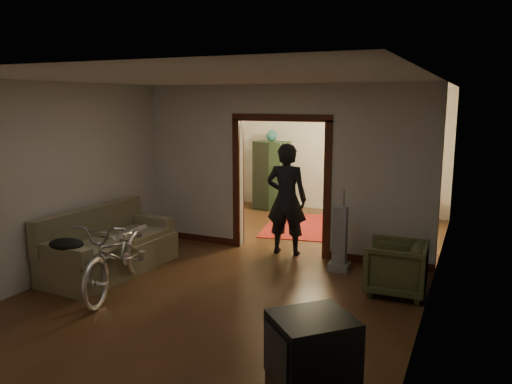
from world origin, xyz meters
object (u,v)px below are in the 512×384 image
Objects in this scene: sofa at (111,241)px; person at (286,199)px; locker at (272,176)px; bicycle at (118,254)px; desk at (385,202)px; armchair at (396,267)px.

person is at bearing 46.44° from sofa.
locker is (0.51, 5.03, 0.33)m from sofa.
bicycle is (0.59, -0.55, 0.04)m from sofa.
sofa is 1.85× the size of desk.
locker reaches higher than desk.
sofa is 1.06× the size of bicycle.
desk is (2.56, 5.50, -0.10)m from bicycle.
locker is at bearing 74.67° from bicycle.
armchair is (3.42, 1.44, -0.16)m from bicycle.
bicycle is 2.51× the size of armchair.
locker reaches higher than armchair.
locker is at bearing 163.39° from desk.
desk is at bearing 48.94° from bicycle.
bicycle is at bearing -69.31° from armchair.
locker is 2.66m from desk.
bicycle is 3.71m from armchair.
bicycle is 2.91m from person.
locker is at bearing 87.46° from sofa.
desk is (2.63, -0.07, -0.39)m from locker.
bicycle reaches higher than armchair.
armchair is at bearing 15.74° from sofa.
locker reaches higher than sofa.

